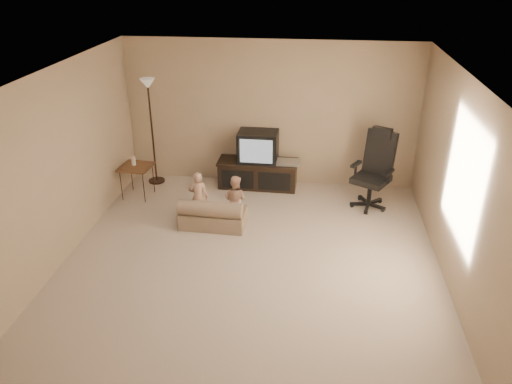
# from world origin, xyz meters

# --- Properties ---
(floor) EXTENTS (5.50, 5.50, 0.00)m
(floor) POSITION_xyz_m (0.00, 0.00, 0.00)
(floor) COLOR #BBAA94
(floor) RESTS_ON ground
(room_shell) EXTENTS (5.50, 5.50, 5.50)m
(room_shell) POSITION_xyz_m (0.00, 0.00, 1.52)
(room_shell) COLOR white
(room_shell) RESTS_ON floor
(tv_stand) EXTENTS (1.42, 0.54, 1.01)m
(tv_stand) POSITION_xyz_m (-0.18, 2.49, 0.42)
(tv_stand) COLOR black
(tv_stand) RESTS_ON floor
(office_chair) EXTENTS (0.81, 0.82, 1.29)m
(office_chair) POSITION_xyz_m (1.74, 1.98, 0.46)
(office_chair) COLOR black
(office_chair) RESTS_ON floor
(side_table) EXTENTS (0.54, 0.54, 0.75)m
(side_table) POSITION_xyz_m (-2.15, 1.86, 0.54)
(side_table) COLOR brown
(side_table) RESTS_ON floor
(floor_lamp) EXTENTS (0.29, 0.29, 1.87)m
(floor_lamp) POSITION_xyz_m (-2.03, 2.47, 1.36)
(floor_lamp) COLOR #321F16
(floor_lamp) RESTS_ON floor
(child_sofa) EXTENTS (0.99, 0.59, 0.48)m
(child_sofa) POSITION_xyz_m (-0.69, 0.98, 0.19)
(child_sofa) COLOR gray
(child_sofa) RESTS_ON floor
(toddler_left) EXTENTS (0.31, 0.24, 0.82)m
(toddler_left) POSITION_xyz_m (-0.93, 1.13, 0.41)
(toddler_left) COLOR tan
(toddler_left) RESTS_ON floor
(toddler_right) EXTENTS (0.42, 0.32, 0.76)m
(toddler_right) POSITION_xyz_m (-0.38, 1.17, 0.38)
(toddler_right) COLOR tan
(toddler_right) RESTS_ON floor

